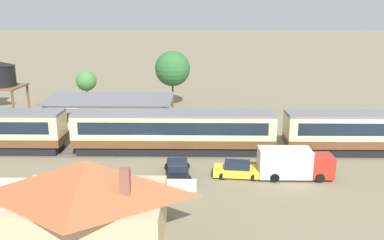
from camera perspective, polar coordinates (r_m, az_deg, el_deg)
The scene contains 11 objects.
ground_plane at distance 40.62m, azimuth -5.95°, elevation -4.89°, with size 600.00×600.00×0.00m, color #7A7056.
passenger_train at distance 40.44m, azimuth -2.20°, elevation -1.44°, with size 62.32×3.22×4.20m.
railway_track at distance 41.15m, azimuth -2.18°, elevation -4.54°, with size 139.51×3.60×0.04m.
station_building at distance 50.03m, azimuth -11.32°, elevation 0.97°, with size 14.95×8.93×3.80m.
water_tower at distance 54.24m, azimuth -25.29°, elevation 5.58°, with size 4.81×4.81×8.04m.
cottage_terracotta_roof_2 at distance 25.86m, azimuth -14.35°, elevation -10.70°, with size 9.79×6.66×5.16m.
parked_car_black at distance 35.14m, azimuth -2.06°, elevation -6.92°, with size 2.46×4.80×1.34m.
parked_car_yellow at distance 35.21m, azimuth 6.49°, elevation -6.96°, with size 4.39×2.18×1.32m.
delivery_truck_red at distance 35.52m, azimuth 14.02°, elevation -5.92°, with size 6.25×2.10×2.60m.
yard_tree_0 at distance 59.87m, azimuth -2.75°, elevation 7.21°, with size 5.15×5.15×8.34m.
yard_tree_1 at distance 60.95m, azimuth -14.62°, elevation 5.32°, with size 2.94×2.94×5.60m.
Camera 1 is at (4.81, -37.97, 13.59)m, focal length 38.00 mm.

